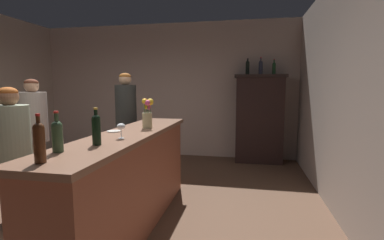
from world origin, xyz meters
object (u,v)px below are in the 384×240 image
(display_cabinet, at_px, (259,117))
(display_bottle_center, at_px, (274,68))
(wine_bottle_syrah, at_px, (57,134))
(display_bottle_midleft, at_px, (261,67))
(wine_glass_front, at_px, (147,116))
(wine_bottle_riesling, at_px, (96,128))
(patron_in_grey, at_px, (35,136))
(wine_bottle_malbec, at_px, (39,141))
(cheese_plate, at_px, (114,131))
(patron_by_cabinet, at_px, (12,151))
(wine_glass_mid, at_px, (121,127))
(patron_in_navy, at_px, (126,123))
(display_bottle_left, at_px, (248,67))
(bar_counter, at_px, (129,182))
(flower_arrangement, at_px, (147,113))

(display_cabinet, height_order, display_bottle_center, display_bottle_center)
(wine_bottle_syrah, xyz_separation_m, display_bottle_midleft, (1.61, 4.01, 0.74))
(wine_glass_front, bearing_deg, wine_bottle_riesling, -87.65)
(patron_in_grey, bearing_deg, wine_bottle_malbec, -10.77)
(wine_bottle_malbec, xyz_separation_m, wine_glass_front, (0.01, 1.89, -0.04))
(cheese_plate, distance_m, patron_by_cabinet, 1.16)
(wine_bottle_malbec, bearing_deg, patron_by_cabinet, 139.74)
(cheese_plate, bearing_deg, wine_glass_front, 79.30)
(cheese_plate, distance_m, display_bottle_center, 3.70)
(wine_bottle_riesling, relative_size, wine_glass_mid, 2.18)
(patron_in_navy, xyz_separation_m, patron_by_cabinet, (-0.64, -1.55, -0.14))
(wine_bottle_syrah, xyz_separation_m, display_bottle_left, (1.35, 4.01, 0.74))
(bar_counter, bearing_deg, patron_in_navy, 114.92)
(display_bottle_center, distance_m, patron_in_grey, 4.30)
(display_cabinet, distance_m, wine_glass_front, 2.85)
(cheese_plate, height_order, display_bottle_midleft, display_bottle_midleft)
(wine_bottle_syrah, bearing_deg, display_bottle_midleft, 68.09)
(wine_bottle_riesling, height_order, patron_in_grey, patron_in_grey)
(flower_arrangement, relative_size, patron_in_navy, 0.20)
(bar_counter, relative_size, wine_glass_front, 19.30)
(bar_counter, height_order, patron_by_cabinet, patron_by_cabinet)
(wine_bottle_riesling, bearing_deg, patron_in_navy, 108.09)
(patron_by_cabinet, bearing_deg, display_bottle_center, 51.05)
(flower_arrangement, xyz_separation_m, display_bottle_left, (1.13, 2.74, 0.70))
(patron_in_grey, xyz_separation_m, patron_by_cabinet, (0.20, -0.57, -0.06))
(wine_bottle_syrah, xyz_separation_m, patron_in_navy, (-0.52, 2.32, -0.22))
(bar_counter, bearing_deg, display_bottle_center, 60.91)
(display_bottle_center, xyz_separation_m, patron_by_cabinet, (-3.02, -3.24, -1.08))
(wine_bottle_syrah, relative_size, wine_glass_front, 2.14)
(wine_bottle_malbec, xyz_separation_m, patron_in_navy, (-0.60, 2.60, -0.23))
(bar_counter, xyz_separation_m, wine_bottle_riesling, (0.01, -0.62, 0.67))
(display_bottle_center, bearing_deg, flower_arrangement, -120.94)
(wine_glass_front, xyz_separation_m, patron_in_grey, (-1.44, -0.28, -0.26))
(patron_in_navy, distance_m, patron_by_cabinet, 1.68)
(flower_arrangement, relative_size, patron_in_grey, 0.21)
(wine_bottle_riesling, bearing_deg, display_bottle_left, 72.03)
(patron_by_cabinet, bearing_deg, wine_glass_front, 38.13)
(wine_glass_mid, bearing_deg, display_bottle_left, 71.49)
(patron_by_cabinet, bearing_deg, display_bottle_left, 56.29)
(bar_counter, distance_m, wine_glass_front, 0.95)
(wine_bottle_riesling, height_order, wine_bottle_syrah, wine_bottle_riesling)
(wine_bottle_syrah, distance_m, flower_arrangement, 1.29)
(display_bottle_midleft, bearing_deg, bar_counter, -115.37)
(display_bottle_left, relative_size, patron_in_grey, 0.20)
(display_bottle_midleft, bearing_deg, display_bottle_center, -0.00)
(bar_counter, relative_size, wine_bottle_riesling, 8.84)
(flower_arrangement, bearing_deg, display_cabinet, 63.11)
(bar_counter, xyz_separation_m, wine_glass_front, (-0.05, 0.71, 0.63))
(bar_counter, distance_m, wine_bottle_malbec, 1.36)
(flower_arrangement, bearing_deg, wine_bottle_riesling, -94.55)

